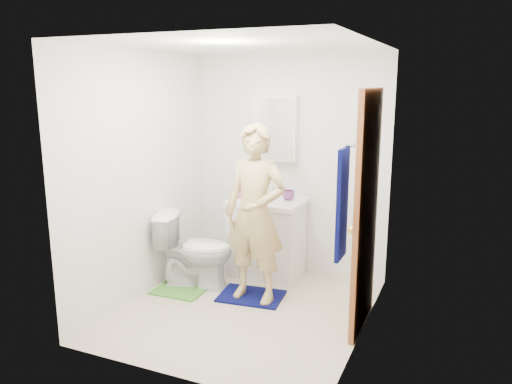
% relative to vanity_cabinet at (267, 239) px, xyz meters
% --- Properties ---
extents(floor, '(2.20, 2.40, 0.02)m').
position_rel_vanity_cabinet_xyz_m(floor, '(0.15, -0.91, -0.41)').
color(floor, beige).
rests_on(floor, ground).
extents(ceiling, '(2.20, 2.40, 0.02)m').
position_rel_vanity_cabinet_xyz_m(ceiling, '(0.15, -0.91, 2.01)').
color(ceiling, white).
rests_on(ceiling, ground).
extents(wall_back, '(2.20, 0.02, 2.40)m').
position_rel_vanity_cabinet_xyz_m(wall_back, '(0.15, 0.30, 0.80)').
color(wall_back, white).
rests_on(wall_back, ground).
extents(wall_front, '(2.20, 0.02, 2.40)m').
position_rel_vanity_cabinet_xyz_m(wall_front, '(0.15, -2.12, 0.80)').
color(wall_front, white).
rests_on(wall_front, ground).
extents(wall_left, '(0.02, 2.40, 2.40)m').
position_rel_vanity_cabinet_xyz_m(wall_left, '(-0.96, -0.91, 0.80)').
color(wall_left, white).
rests_on(wall_left, ground).
extents(wall_right, '(0.02, 2.40, 2.40)m').
position_rel_vanity_cabinet_xyz_m(wall_right, '(1.26, -0.91, 0.80)').
color(wall_right, white).
rests_on(wall_right, ground).
extents(vanity_cabinet, '(0.75, 0.55, 0.80)m').
position_rel_vanity_cabinet_xyz_m(vanity_cabinet, '(0.00, 0.00, 0.00)').
color(vanity_cabinet, white).
rests_on(vanity_cabinet, floor).
extents(countertop, '(0.79, 0.59, 0.05)m').
position_rel_vanity_cabinet_xyz_m(countertop, '(0.00, 0.00, 0.43)').
color(countertop, white).
rests_on(countertop, vanity_cabinet).
extents(sink_basin, '(0.40, 0.40, 0.03)m').
position_rel_vanity_cabinet_xyz_m(sink_basin, '(0.00, 0.00, 0.44)').
color(sink_basin, white).
rests_on(sink_basin, countertop).
extents(faucet, '(0.03, 0.03, 0.12)m').
position_rel_vanity_cabinet_xyz_m(faucet, '(0.00, 0.18, 0.51)').
color(faucet, silver).
rests_on(faucet, countertop).
extents(medicine_cabinet, '(0.50, 0.12, 0.70)m').
position_rel_vanity_cabinet_xyz_m(medicine_cabinet, '(0.00, 0.22, 1.20)').
color(medicine_cabinet, white).
rests_on(medicine_cabinet, wall_back).
extents(mirror_panel, '(0.46, 0.01, 0.66)m').
position_rel_vanity_cabinet_xyz_m(mirror_panel, '(0.00, 0.16, 1.20)').
color(mirror_panel, white).
rests_on(mirror_panel, wall_back).
extents(door, '(0.05, 0.80, 2.05)m').
position_rel_vanity_cabinet_xyz_m(door, '(1.22, -0.76, 0.62)').
color(door, '#A85C2E').
rests_on(door, ground).
extents(door_knob, '(0.07, 0.07, 0.07)m').
position_rel_vanity_cabinet_xyz_m(door_knob, '(1.18, -1.08, 0.55)').
color(door_knob, gold).
rests_on(door_knob, door).
extents(towel, '(0.03, 0.24, 0.80)m').
position_rel_vanity_cabinet_xyz_m(towel, '(1.18, -1.48, 0.85)').
color(towel, '#070C49').
rests_on(towel, wall_right).
extents(towel_hook, '(0.06, 0.02, 0.02)m').
position_rel_vanity_cabinet_xyz_m(towel_hook, '(1.22, -1.48, 1.27)').
color(towel_hook, silver).
rests_on(towel_hook, wall_right).
extents(toilet, '(0.86, 0.63, 0.79)m').
position_rel_vanity_cabinet_xyz_m(toilet, '(-0.56, -0.61, -0.01)').
color(toilet, white).
rests_on(toilet, floor).
extents(bath_mat, '(0.67, 0.51, 0.02)m').
position_rel_vanity_cabinet_xyz_m(bath_mat, '(0.10, -0.64, -0.39)').
color(bath_mat, '#070C49').
rests_on(bath_mat, floor).
extents(green_rug, '(0.52, 0.44, 0.02)m').
position_rel_vanity_cabinet_xyz_m(green_rug, '(-0.64, -0.78, -0.39)').
color(green_rug, '#4F9B33').
rests_on(green_rug, floor).
extents(soap_dispenser, '(0.09, 0.09, 0.19)m').
position_rel_vanity_cabinet_xyz_m(soap_dispenser, '(-0.30, -0.02, 0.54)').
color(soap_dispenser, '#AE5167').
rests_on(soap_dispenser, countertop).
extents(toothbrush_cup, '(0.17, 0.17, 0.10)m').
position_rel_vanity_cabinet_xyz_m(toothbrush_cup, '(0.21, 0.09, 0.50)').
color(toothbrush_cup, '#79397E').
rests_on(toothbrush_cup, countertop).
extents(man, '(0.65, 0.45, 1.71)m').
position_rel_vanity_cabinet_xyz_m(man, '(0.16, -0.69, 0.48)').
color(man, tan).
rests_on(man, bath_mat).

